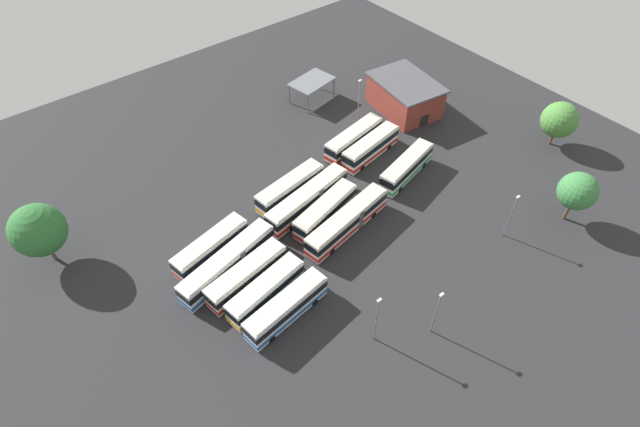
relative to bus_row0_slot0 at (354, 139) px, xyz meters
The scene contains 22 objects.
ground_plane 16.88m from the bus_row0_slot0, 34.80° to the left, with size 109.20×109.20×0.00m, color #28282B.
bus_row0_slot0 is the anchor object (origin of this frame).
bus_row0_slot1 3.37m from the bus_row0_slot0, 101.29° to the left, with size 11.65×4.29×3.62m.
bus_row0_slot3 10.44m from the bus_row0_slot0, 99.18° to the left, with size 11.76×5.08×3.62m.
bus_row1_slot0 15.32m from the bus_row0_slot0, 10.82° to the left, with size 11.87×4.13×3.62m.
bus_row1_slot1 15.73m from the bus_row0_slot0, 23.54° to the left, with size 14.89×4.94×3.62m.
bus_row1_slot2 17.01m from the bus_row0_slot0, 34.88° to the left, with size 11.64×5.04×3.62m.
bus_row1_slot3 18.39m from the bus_row0_slot0, 45.63° to the left, with size 14.89×4.87×3.62m.
bus_row2_slot0 30.34m from the bus_row0_slot0, 10.32° to the left, with size 11.44×4.69×3.62m.
bus_row2_slot1 30.76m from the bus_row0_slot0, 17.04° to the left, with size 14.88×5.62×3.62m.
bus_row2_slot2 31.16m from the bus_row0_slot0, 23.05° to the left, with size 11.78×4.25×3.62m.
bus_row2_slot3 32.14m from the bus_row0_slot0, 29.02° to the left, with size 11.22×4.29×3.62m.
bus_row2_slot4 33.54m from the bus_row0_slot0, 34.68° to the left, with size 11.62×3.91×3.62m.
depot_building 14.71m from the bus_row0_slot0, 169.23° to the right, with size 10.73×13.71×5.73m.
maintenance_shelter 15.86m from the bus_row0_slot0, 102.41° to the right, with size 8.51×6.46×4.01m.
lamp_post_mid_lot 35.26m from the bus_row0_slot0, 52.34° to the left, with size 0.56×0.28×8.12m.
lamp_post_far_corner 6.53m from the bus_row0_slot0, 137.96° to the right, with size 0.56×0.28×9.33m.
lamp_post_near_entrance 35.05m from the bus_row0_slot0, 63.62° to the left, with size 0.56×0.28×7.66m.
lamp_post_by_building 27.72m from the bus_row0_slot0, 97.37° to the left, with size 0.56×0.28×7.55m.
tree_west_edge 33.12m from the bus_row0_slot0, 143.16° to the left, with size 5.82×5.82×7.74m.
tree_south_edge 47.16m from the bus_row0_slot0, ahead, with size 6.86×6.86×9.20m.
tree_northwest 33.73m from the bus_row0_slot0, 112.77° to the left, with size 5.31×5.31×8.08m.
Camera 1 is at (30.70, 36.88, 51.84)m, focal length 27.63 mm.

